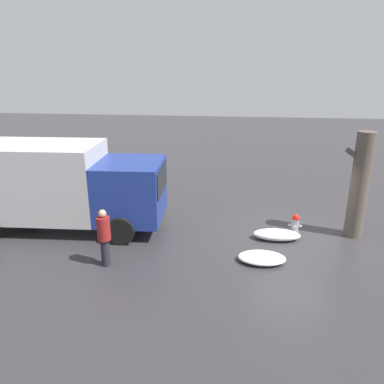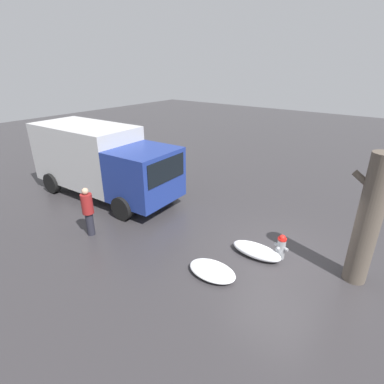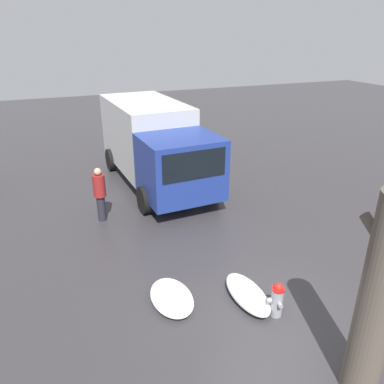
# 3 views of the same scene
# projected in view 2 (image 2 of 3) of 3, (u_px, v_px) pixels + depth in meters

# --- Properties ---
(ground_plane) EXTENTS (60.00, 60.00, 0.00)m
(ground_plane) POSITION_uv_depth(u_px,v_px,m) (280.00, 258.00, 8.93)
(ground_plane) COLOR #333033
(fire_hydrant) EXTENTS (0.45, 0.36, 0.78)m
(fire_hydrant) POSITION_uv_depth(u_px,v_px,m) (281.00, 246.00, 8.77)
(fire_hydrant) COLOR gray
(fire_hydrant) RESTS_ON ground_plane
(tree_trunk) EXTENTS (0.88, 0.58, 3.50)m
(tree_trunk) POSITION_uv_depth(u_px,v_px,m) (368.00, 221.00, 7.37)
(tree_trunk) COLOR brown
(tree_trunk) RESTS_ON ground_plane
(delivery_truck) EXTENTS (6.88, 2.93, 2.95)m
(delivery_truck) POSITION_uv_depth(u_px,v_px,m) (101.00, 159.00, 12.63)
(delivery_truck) COLOR navy
(delivery_truck) RESTS_ON ground_plane
(pedestrian) EXTENTS (0.37, 0.37, 1.70)m
(pedestrian) POSITION_uv_depth(u_px,v_px,m) (88.00, 210.00, 9.78)
(pedestrian) COLOR #23232D
(pedestrian) RESTS_ON ground_plane
(snow_pile_by_hydrant) EXTENTS (1.53, 0.67, 0.33)m
(snow_pile_by_hydrant) POSITION_uv_depth(u_px,v_px,m) (256.00, 251.00, 8.97)
(snow_pile_by_hydrant) COLOR white
(snow_pile_by_hydrant) RESTS_ON ground_plane
(snow_pile_curbside) EXTENTS (1.38, 0.87, 0.25)m
(snow_pile_curbside) POSITION_uv_depth(u_px,v_px,m) (212.00, 271.00, 8.17)
(snow_pile_curbside) COLOR white
(snow_pile_curbside) RESTS_ON ground_plane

